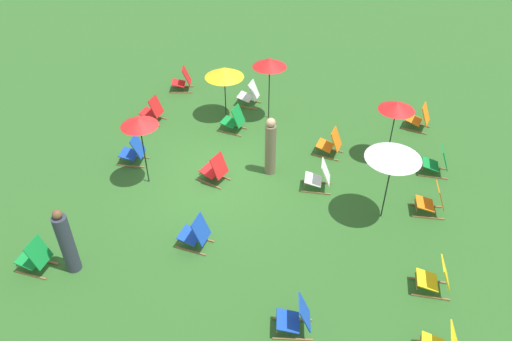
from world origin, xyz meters
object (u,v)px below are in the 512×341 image
(deckchair_13, at_px, (250,95))
(deckchair_3, at_px, (196,234))
(deckchair_5, at_px, (215,170))
(umbrella_3, at_px, (394,153))
(deckchair_6, at_px, (153,111))
(umbrella_1, at_px, (397,106))
(person_0, at_px, (66,242))
(deckchair_12, at_px, (432,201))
(deckchair_8, at_px, (319,177))
(deckchair_15, at_px, (234,120))
(deckchair_7, at_px, (436,278))
(umbrella_0, at_px, (139,122))
(deckchair_11, at_px, (183,80))
(deckchair_14, at_px, (331,144))
(deckchair_0, at_px, (437,162))
(deckchair_9, at_px, (296,318))
(deckchair_1, at_px, (35,257))
(umbrella_2, at_px, (270,63))
(person_1, at_px, (270,147))
(deckchair_4, at_px, (420,118))
(umbrella_4, at_px, (224,72))

(deckchair_13, bearing_deg, deckchair_3, 9.10)
(deckchair_5, distance_m, umbrella_3, 4.57)
(deckchair_6, relative_size, umbrella_1, 0.47)
(deckchair_3, relative_size, deckchair_5, 0.96)
(person_0, bearing_deg, deckchair_12, -68.62)
(deckchair_8, height_order, deckchair_15, same)
(deckchair_7, xyz_separation_m, umbrella_0, (-1.75, -7.17, 1.46))
(deckchair_11, height_order, deckchair_14, same)
(deckchair_0, relative_size, deckchair_12, 1.00)
(deckchair_14, bearing_deg, umbrella_3, 42.81)
(deckchair_14, xyz_separation_m, umbrella_0, (2.47, -4.41, 1.46))
(deckchair_15, distance_m, umbrella_0, 3.58)
(deckchair_9, distance_m, deckchair_11, 10.09)
(deckchair_7, distance_m, person_0, 7.58)
(deckchair_5, height_order, deckchair_13, same)
(deckchair_1, height_order, deckchair_7, same)
(deckchair_7, bearing_deg, deckchair_11, -133.82)
(deckchair_8, xyz_separation_m, umbrella_2, (-3.06, -2.10, 1.50))
(deckchair_8, bearing_deg, deckchair_3, -46.33)
(deckchair_6, bearing_deg, deckchair_13, 127.68)
(umbrella_2, bearing_deg, deckchair_13, -127.38)
(person_0, height_order, person_1, person_1)
(deckchair_15, xyz_separation_m, umbrella_0, (2.94, -1.45, 1.46))
(deckchair_6, relative_size, deckchair_13, 1.00)
(deckchair_8, relative_size, deckchair_14, 1.00)
(deckchair_0, xyz_separation_m, umbrella_0, (2.35, -7.27, 1.46))
(deckchair_12, bearing_deg, person_0, -69.63)
(deckchair_1, distance_m, umbrella_0, 3.82)
(umbrella_2, bearing_deg, deckchair_11, -106.68)
(umbrella_2, bearing_deg, deckchair_3, -2.19)
(deckchair_4, height_order, umbrella_2, umbrella_2)
(deckchair_7, bearing_deg, deckchair_5, -116.75)
(umbrella_0, bearing_deg, deckchair_4, 123.61)
(deckchair_1, distance_m, person_1, 6.11)
(deckchair_1, relative_size, umbrella_3, 0.41)
(deckchair_13, distance_m, person_0, 7.93)
(deckchair_9, bearing_deg, deckchair_3, -133.73)
(deckchair_9, xyz_separation_m, person_0, (-0.26, -4.90, 0.41))
(deckchair_0, height_order, umbrella_2, umbrella_2)
(umbrella_2, bearing_deg, umbrella_4, -77.76)
(deckchair_0, relative_size, deckchair_14, 1.00)
(deckchair_8, bearing_deg, deckchair_13, -147.82)
(umbrella_1, height_order, person_0, umbrella_1)
(umbrella_3, bearing_deg, deckchair_3, -62.21)
(deckchair_5, distance_m, deckchair_14, 3.37)
(deckchair_9, distance_m, umbrella_2, 7.90)
(deckchair_6, distance_m, person_1, 4.42)
(deckchair_9, xyz_separation_m, person_1, (-4.67, -1.66, 0.44))
(deckchair_0, relative_size, person_1, 0.49)
(deckchair_1, height_order, person_0, person_0)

